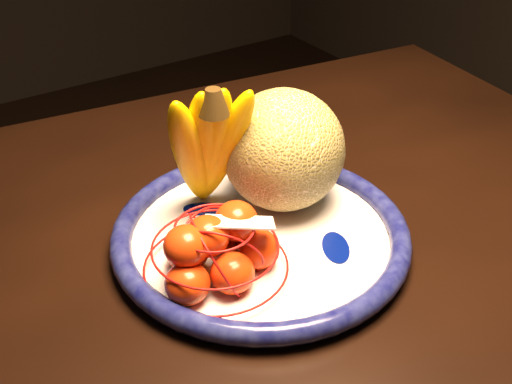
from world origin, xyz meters
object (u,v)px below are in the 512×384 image
mandarin_bag (216,250)px  cantaloupe (283,150)px  dining_table (122,348)px  fruit_bowl (261,235)px  banana_bunch (207,143)px

mandarin_bag → cantaloupe: bearing=27.7°
dining_table → cantaloupe: (0.25, 0.03, 0.17)m
fruit_bowl → cantaloupe: (0.06, 0.04, 0.08)m
banana_bunch → mandarin_bag: size_ratio=1.17×
fruit_bowl → banana_bunch: bearing=110.2°
dining_table → banana_bunch: size_ratio=8.22×
mandarin_bag → banana_bunch: bearing=63.2°
dining_table → cantaloupe: 0.30m
banana_bunch → mandarin_bag: banana_bunch is taller
dining_table → banana_bunch: 0.26m
dining_table → mandarin_bag: (0.10, -0.05, 0.13)m
banana_bunch → dining_table: bearing=-145.6°
mandarin_bag → fruit_bowl: bearing=21.1°
fruit_bowl → cantaloupe: cantaloupe is taller
cantaloupe → banana_bunch: 0.10m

